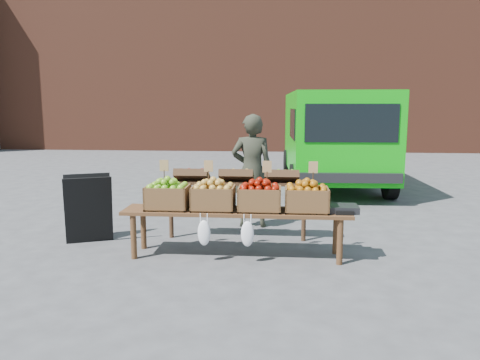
# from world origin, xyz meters

# --- Properties ---
(ground) EXTENTS (80.00, 80.00, 0.00)m
(ground) POSITION_xyz_m (0.00, 0.00, 0.00)
(ground) COLOR #4A4A4D
(brick_building) EXTENTS (24.00, 4.00, 10.00)m
(brick_building) POSITION_xyz_m (0.00, 15.00, 5.00)
(brick_building) COLOR brown
(brick_building) RESTS_ON ground
(delivery_van) EXTENTS (2.27, 4.68, 2.07)m
(delivery_van) POSITION_xyz_m (2.65, 5.27, 1.03)
(delivery_van) COLOR #07AC0B
(delivery_van) RESTS_ON ground
(vendor) EXTENTS (0.61, 0.40, 1.68)m
(vendor) POSITION_xyz_m (1.07, 1.58, 0.84)
(vendor) COLOR #2A2D21
(vendor) RESTS_ON ground
(chalkboard_sign) EXTENTS (0.68, 0.54, 0.91)m
(chalkboard_sign) POSITION_xyz_m (-1.03, 0.59, 0.45)
(chalkboard_sign) COLOR black
(chalkboard_sign) RESTS_ON ground
(back_table) EXTENTS (2.10, 0.44, 1.04)m
(back_table) POSITION_xyz_m (0.91, 0.87, 0.52)
(back_table) COLOR #3E2818
(back_table) RESTS_ON ground
(display_bench) EXTENTS (2.70, 0.56, 0.57)m
(display_bench) POSITION_xyz_m (0.97, 0.15, 0.28)
(display_bench) COLOR #4E301A
(display_bench) RESTS_ON ground
(crate_golden_apples) EXTENTS (0.50, 0.40, 0.28)m
(crate_golden_apples) POSITION_xyz_m (0.15, 0.15, 0.71)
(crate_golden_apples) COLOR #529510
(crate_golden_apples) RESTS_ON display_bench
(crate_russet_pears) EXTENTS (0.50, 0.40, 0.28)m
(crate_russet_pears) POSITION_xyz_m (0.70, 0.15, 0.71)
(crate_russet_pears) COLOR #A49B2D
(crate_russet_pears) RESTS_ON display_bench
(crate_red_apples) EXTENTS (0.50, 0.40, 0.28)m
(crate_red_apples) POSITION_xyz_m (1.25, 0.15, 0.71)
(crate_red_apples) COLOR #620E03
(crate_red_apples) RESTS_ON display_bench
(crate_green_apples) EXTENTS (0.50, 0.40, 0.28)m
(crate_green_apples) POSITION_xyz_m (1.80, 0.15, 0.71)
(crate_green_apples) COLOR #A95B0F
(crate_green_apples) RESTS_ON display_bench
(weighing_scale) EXTENTS (0.34, 0.30, 0.08)m
(weighing_scale) POSITION_xyz_m (2.22, 0.15, 0.61)
(weighing_scale) COLOR black
(weighing_scale) RESTS_ON display_bench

